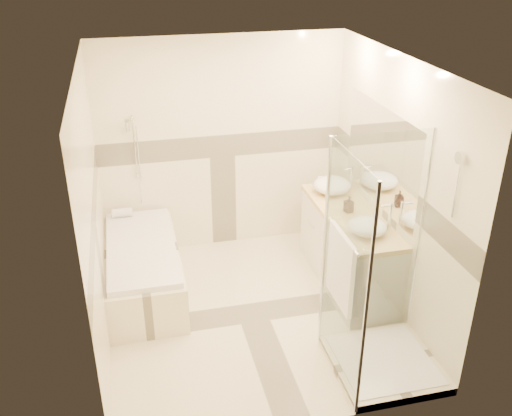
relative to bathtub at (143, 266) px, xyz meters
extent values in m
cube|color=beige|center=(1.02, -0.65, -0.31)|extent=(2.80, 3.00, 0.01)
cube|color=white|center=(1.02, -0.65, 2.20)|extent=(2.80, 3.00, 0.01)
cube|color=#F1E4C0|center=(1.02, 0.85, 0.94)|extent=(2.80, 0.01, 2.50)
cube|color=#F1E4C0|center=(1.02, -2.15, 0.94)|extent=(2.80, 0.01, 2.50)
cube|color=#F1E4C0|center=(-0.38, -0.65, 0.94)|extent=(0.01, 3.00, 2.50)
cube|color=#F1E4C0|center=(2.43, -0.65, 0.94)|extent=(0.01, 3.00, 2.50)
cube|color=white|center=(2.41, -0.35, 1.14)|extent=(0.01, 1.60, 1.00)
cylinder|color=silver|center=(0.05, 0.82, 1.04)|extent=(0.02, 0.02, 0.70)
cube|color=#F1E4C0|center=(0.00, 0.00, -0.06)|extent=(0.75, 1.70, 0.50)
cube|color=white|center=(0.00, 0.00, 0.22)|extent=(0.69, 1.60, 0.06)
ellipsoid|color=white|center=(0.00, 0.00, 0.17)|extent=(0.56, 1.40, 0.16)
cube|color=white|center=(2.15, -0.35, 0.09)|extent=(0.55, 1.60, 0.80)
cylinder|color=silver|center=(1.86, -0.75, 0.24)|extent=(0.01, 0.24, 0.01)
cylinder|color=silver|center=(1.86, 0.05, 0.24)|extent=(0.01, 0.24, 0.01)
cube|color=#E4C478|center=(2.15, -0.35, 0.52)|extent=(0.57, 1.62, 0.05)
cube|color=#F1E4C0|center=(1.97, -1.70, -0.27)|extent=(0.90, 0.90, 0.08)
cube|color=white|center=(1.97, -1.70, -0.22)|extent=(0.80, 0.80, 0.01)
cube|color=white|center=(1.53, -1.70, 0.73)|extent=(0.01, 0.90, 2.00)
cube|color=white|center=(1.97, -1.26, 0.73)|extent=(0.90, 0.01, 2.00)
cylinder|color=silver|center=(1.52, -2.15, 0.73)|extent=(0.03, 0.03, 2.00)
cylinder|color=silver|center=(1.52, -1.25, 0.73)|extent=(0.03, 0.03, 2.00)
cylinder|color=silver|center=(2.42, -1.25, 0.73)|extent=(0.03, 0.03, 2.00)
cylinder|color=silver|center=(2.38, -1.70, 1.64)|extent=(0.03, 0.10, 0.10)
cylinder|color=silver|center=(1.49, -1.70, 1.09)|extent=(0.02, 0.60, 0.02)
cube|color=white|center=(1.49, -1.70, 0.79)|extent=(0.04, 0.48, 0.62)
ellipsoid|color=white|center=(2.13, 0.18, 0.63)|extent=(0.42, 0.42, 0.17)
ellipsoid|color=white|center=(2.13, -0.79, 0.62)|extent=(0.37, 0.37, 0.15)
cylinder|color=silver|center=(2.35, 0.18, 0.68)|extent=(0.03, 0.03, 0.28)
cylinder|color=silver|center=(2.31, 0.18, 0.80)|extent=(0.10, 0.02, 0.02)
cylinder|color=silver|center=(2.35, -0.79, 0.69)|extent=(0.03, 0.03, 0.30)
cylinder|color=silver|center=(2.30, -0.79, 0.82)|extent=(0.11, 0.03, 0.03)
imported|color=black|center=(2.13, -0.31, 0.63)|extent=(0.09, 0.10, 0.18)
imported|color=black|center=(2.13, -0.32, 0.61)|extent=(0.14, 0.14, 0.14)
cube|color=white|center=(2.13, 0.30, 0.59)|extent=(0.18, 0.29, 0.09)
cylinder|color=white|center=(-0.16, 0.70, 0.30)|extent=(0.22, 0.10, 0.10)
camera|label=1|loc=(-0.02, -5.22, 3.19)|focal=40.00mm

